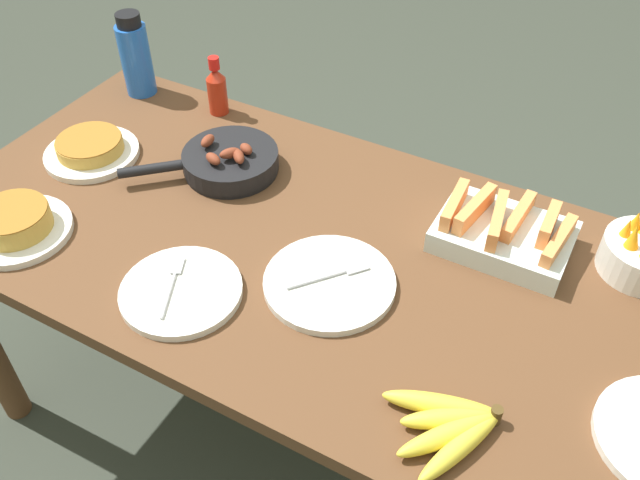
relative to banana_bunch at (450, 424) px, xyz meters
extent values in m
plane|color=#383D33|center=(-0.39, 0.27, -0.74)|extent=(14.00, 14.00, 0.00)
cube|color=brown|center=(-0.39, 0.27, -0.04)|extent=(1.73, 0.81, 0.03)
cylinder|color=brown|center=(-1.19, 0.61, -0.40)|extent=(0.07, 0.07, 0.68)
ellipsoid|color=yellow|center=(-0.03, 0.03, 0.00)|extent=(0.20, 0.09, 0.04)
ellipsoid|color=yellow|center=(0.00, 0.01, 0.00)|extent=(0.16, 0.12, 0.04)
ellipsoid|color=yellow|center=(0.01, -0.02, 0.00)|extent=(0.15, 0.17, 0.04)
ellipsoid|color=yellow|center=(0.03, -0.03, 0.00)|extent=(0.10, 0.19, 0.03)
cylinder|color=#4C3819|center=(0.06, 0.05, 0.00)|extent=(0.02, 0.02, 0.04)
cube|color=silver|center=(-0.06, 0.46, 0.01)|extent=(0.27, 0.19, 0.05)
cube|color=#ED8E4C|center=(-0.17, 0.46, 0.05)|extent=(0.03, 0.14, 0.04)
cube|color=#ED8E4C|center=(-0.13, 0.47, 0.05)|extent=(0.04, 0.15, 0.05)
cube|color=#ED8E4C|center=(-0.08, 0.45, 0.05)|extent=(0.05, 0.15, 0.05)
cube|color=#ED8E4C|center=(-0.05, 0.49, 0.05)|extent=(0.03, 0.15, 0.04)
cube|color=#ED8E4C|center=(0.02, 0.49, 0.05)|extent=(0.03, 0.11, 0.05)
cube|color=#ED8E4C|center=(0.05, 0.46, 0.05)|extent=(0.04, 0.15, 0.04)
cylinder|color=black|center=(-0.70, 0.41, -0.01)|extent=(0.22, 0.22, 0.01)
cylinder|color=black|center=(-0.70, 0.41, 0.01)|extent=(0.23, 0.23, 0.04)
cylinder|color=black|center=(-0.84, 0.28, 0.02)|extent=(0.12, 0.12, 0.02)
ellipsoid|color=brown|center=(-0.69, 0.39, 0.05)|extent=(0.05, 0.06, 0.03)
ellipsoid|color=brown|center=(-0.66, 0.39, 0.05)|extent=(0.06, 0.06, 0.03)
ellipsoid|color=brown|center=(-0.76, 0.40, 0.05)|extent=(0.03, 0.05, 0.03)
ellipsoid|color=brown|center=(-0.71, 0.35, 0.05)|extent=(0.05, 0.04, 0.03)
ellipsoid|color=brown|center=(-0.67, 0.42, 0.05)|extent=(0.04, 0.04, 0.03)
cylinder|color=silver|center=(-1.03, 0.29, -0.01)|extent=(0.23, 0.23, 0.02)
cylinder|color=gold|center=(-1.03, 0.29, 0.01)|extent=(0.16, 0.16, 0.03)
cylinder|color=#9F6624|center=(-1.03, 0.29, 0.03)|extent=(0.16, 0.16, 0.00)
cylinder|color=silver|center=(-0.97, 0.00, -0.01)|extent=(0.23, 0.23, 0.02)
cylinder|color=gold|center=(-0.97, 0.00, 0.02)|extent=(0.15, 0.15, 0.04)
cylinder|color=#9F6624|center=(-0.97, 0.00, 0.04)|extent=(0.15, 0.15, 0.00)
cylinder|color=silver|center=(-0.32, 0.19, -0.01)|extent=(0.26, 0.26, 0.02)
cylinder|color=silver|center=(-0.34, 0.18, 0.00)|extent=(0.08, 0.10, 0.01)
cube|color=silver|center=(-0.29, 0.24, 0.00)|extent=(0.05, 0.05, 0.00)
cylinder|color=silver|center=(-0.56, 0.03, -0.01)|extent=(0.24, 0.24, 0.02)
cylinder|color=silver|center=(-0.57, 0.00, 0.00)|extent=(0.06, 0.11, 0.01)
cube|color=silver|center=(-0.60, 0.08, 0.00)|extent=(0.04, 0.05, 0.00)
cone|color=orange|center=(0.17, 0.56, 0.07)|extent=(0.04, 0.04, 0.05)
cone|color=orange|center=(0.16, 0.53, 0.07)|extent=(0.03, 0.03, 0.05)
cone|color=orange|center=(0.17, 0.50, 0.08)|extent=(0.05, 0.05, 0.06)
cylinder|color=blue|center=(-1.12, 0.59, 0.08)|extent=(0.08, 0.08, 0.19)
cylinder|color=black|center=(-1.12, 0.59, 0.19)|extent=(0.06, 0.06, 0.03)
cylinder|color=#B72814|center=(-0.88, 0.61, 0.03)|extent=(0.05, 0.05, 0.10)
cone|color=#B72814|center=(-0.88, 0.61, 0.09)|extent=(0.05, 0.05, 0.03)
cylinder|color=red|center=(-0.88, 0.61, 0.12)|extent=(0.03, 0.03, 0.03)
camera|label=1|loc=(0.10, -0.62, 0.96)|focal=38.00mm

